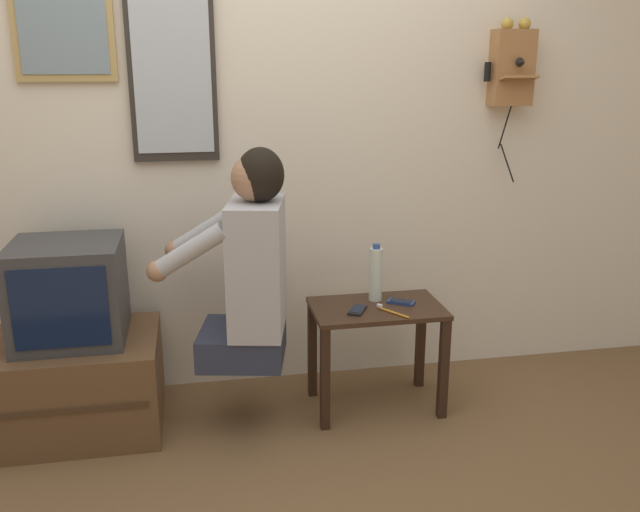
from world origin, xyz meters
TOP-DOWN VIEW (x-y plane):
  - ground_plane at (0.00, 0.00)m, footprint 14.00×14.00m
  - wall_back at (0.00, 0.99)m, footprint 6.80×0.05m
  - side_table at (0.55, 0.57)m, footprint 0.60×0.37m
  - person at (-0.03, 0.52)m, footprint 0.59×0.47m
  - tv_stand at (-0.79, 0.63)m, footprint 0.71×0.57m
  - television at (-0.79, 0.65)m, footprint 0.45×0.43m
  - wall_phone_antique at (1.28, 0.91)m, footprint 0.24×0.19m
  - framed_picture at (-0.76, 0.95)m, footprint 0.42×0.03m
  - wall_mirror at (-0.31, 0.95)m, footprint 0.38×0.04m
  - cell_phone_held at (0.44, 0.53)m, footprint 0.11×0.14m
  - cell_phone_spare at (0.67, 0.59)m, footprint 0.14×0.12m
  - water_bottle at (0.56, 0.66)m, footprint 0.06×0.06m
  - toothbrush at (0.59, 0.48)m, footprint 0.11×0.16m

SIDE VIEW (x-z plane):
  - ground_plane at x=0.00m, z-range 0.00..0.00m
  - tv_stand at x=-0.79m, z-range 0.00..0.42m
  - side_table at x=0.55m, z-range 0.14..0.65m
  - cell_phone_held at x=0.44m, z-range 0.50..0.52m
  - cell_phone_spare at x=0.67m, z-range 0.50..0.52m
  - toothbrush at x=0.59m, z-range 0.50..0.52m
  - water_bottle at x=0.56m, z-range 0.50..0.77m
  - television at x=-0.79m, z-range 0.42..0.85m
  - person at x=-0.03m, z-range 0.29..1.22m
  - wall_back at x=0.00m, z-range 0.00..2.55m
  - wall_mirror at x=-0.31m, z-range 1.14..1.92m
  - wall_phone_antique at x=1.28m, z-range 1.16..1.94m
  - framed_picture at x=-0.76m, z-range 1.49..1.93m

